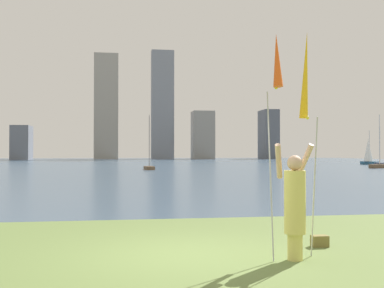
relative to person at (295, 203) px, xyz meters
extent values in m
cube|color=#384C60|center=(-1.81, 62.95, -1.04)|extent=(120.00, 115.48, 0.12)
cube|color=#2D381C|center=(-1.81, 5.21, -1.00)|extent=(120.00, 0.70, 0.02)
cylinder|color=#D8CC66|center=(0.00, -0.01, -0.75)|extent=(0.26, 0.26, 0.45)
cylinder|color=#D8CC66|center=(0.00, -0.01, 0.01)|extent=(0.36, 0.36, 1.08)
sphere|color=#D1A889|center=(0.00, -0.01, 0.68)|extent=(0.26, 0.26, 0.26)
cylinder|color=#D1A889|center=(-0.23, 0.14, 0.70)|extent=(0.26, 0.42, 0.62)
cylinder|color=#D1A889|center=(0.23, 0.14, 0.70)|extent=(0.26, 0.42, 0.62)
cylinder|color=#B2B2B7|center=(-0.40, 0.10, 0.48)|extent=(0.02, 0.34, 2.90)
cone|color=#F25919|center=(-0.40, -0.27, 2.39)|extent=(0.16, 0.26, 0.92)
sphere|color=yellow|center=(-0.40, -0.22, 1.93)|extent=(0.06, 0.06, 0.06)
cylinder|color=#B2B2B7|center=(0.40, 0.10, 0.25)|extent=(0.02, 0.31, 2.45)
cone|color=yellow|center=(0.40, 0.48, 2.27)|extent=(0.16, 0.34, 1.59)
sphere|color=yellow|center=(0.40, 0.39, 1.48)|extent=(0.06, 0.06, 0.06)
cube|color=olive|center=(0.89, 1.01, -0.87)|extent=(0.31, 0.20, 0.22)
cube|color=brown|center=(-0.10, 39.72, -0.80)|extent=(1.06, 1.74, 0.36)
cylinder|color=#47474C|center=(-0.10, 39.72, 1.94)|extent=(0.06, 0.06, 5.12)
cube|color=#333D51|center=(29.18, 47.04, -0.76)|extent=(1.84, 1.81, 0.45)
cylinder|color=silver|center=(29.18, 47.04, 1.73)|extent=(0.06, 0.06, 4.53)
cube|color=#2D6084|center=(31.72, 54.09, -0.76)|extent=(1.76, 2.67, 0.43)
cylinder|color=silver|center=(31.72, 54.09, 1.64)|extent=(0.08, 0.08, 4.36)
cone|color=white|center=(31.65, 54.26, 1.06)|extent=(1.64, 1.64, 3.21)
cube|color=brown|center=(25.35, 40.58, -0.76)|extent=(2.72, 1.53, 0.44)
cylinder|color=silver|center=(25.35, 40.58, 2.21)|extent=(0.08, 0.08, 5.50)
cube|color=slate|center=(-24.84, 102.10, 2.82)|extent=(3.96, 6.04, 7.59)
cube|color=gray|center=(-6.34, 106.34, 11.60)|extent=(5.68, 3.10, 25.15)
cube|color=gray|center=(6.99, 105.13, 12.03)|extent=(5.36, 3.02, 26.02)
cube|color=gray|center=(16.47, 103.09, 4.71)|extent=(5.03, 5.43, 11.37)
cube|color=#565B66|center=(33.15, 104.19, 5.02)|extent=(3.53, 6.78, 11.99)
camera|label=1|loc=(-2.95, -7.70, 0.88)|focal=44.11mm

